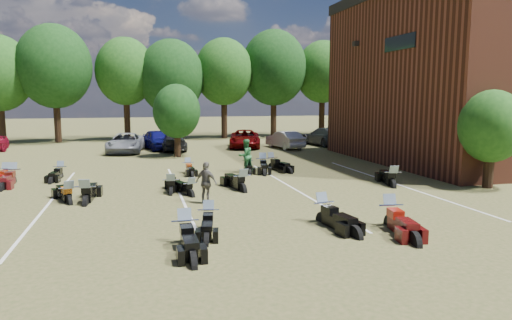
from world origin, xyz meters
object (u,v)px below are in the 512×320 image
object	(u,v)px
person_green	(246,156)
motorcycle_3	(209,228)
motorcycle_14	(13,183)
person_grey	(206,183)
car_4	(158,140)

from	to	relation	value
person_green	motorcycle_3	size ratio (longest dim) A/B	0.84
person_green	motorcycle_14	world-z (taller)	person_green
person_grey	motorcycle_14	xyz separation A→B (m)	(-8.23, 6.37, -0.80)
person_grey	motorcycle_3	size ratio (longest dim) A/B	0.75
motorcycle_14	person_grey	bearing A→B (deg)	-36.61
person_green	motorcycle_14	size ratio (longest dim) A/B	0.74
car_4	motorcycle_14	xyz separation A→B (m)	(-7.31, -12.72, -0.77)
car_4	motorcycle_14	size ratio (longest dim) A/B	1.85
person_green	person_grey	size ratio (longest dim) A/B	1.13
motorcycle_3	person_green	bearing A→B (deg)	81.44
person_green	motorcycle_14	bearing A→B (deg)	-20.57
car_4	motorcycle_3	distance (m)	22.49
car_4	person_grey	distance (m)	19.11
person_green	person_grey	xyz separation A→B (m)	(-3.11, -6.68, -0.10)
car_4	motorcycle_14	world-z (taller)	car_4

